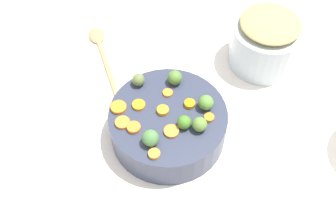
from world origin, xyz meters
name	(u,v)px	position (x,y,z in m)	size (l,w,h in m)	color
tabletop	(182,145)	(0.00, 0.00, 0.01)	(2.40, 2.40, 0.02)	white
serving_bowl_carrots	(168,125)	(-0.03, -0.03, 0.07)	(0.30, 0.30, 0.09)	#30374B
metal_pot	(265,44)	(-0.23, 0.30, 0.09)	(0.20, 0.20, 0.13)	#B1BEC2
stuffing_mound	(271,23)	(-0.23, 0.30, 0.17)	(0.17, 0.17, 0.03)	tan
carrot_slice_0	(154,154)	(0.07, -0.09, 0.12)	(0.03, 0.03, 0.01)	orange
carrot_slice_1	(163,110)	(-0.05, -0.04, 0.12)	(0.03, 0.03, 0.01)	orange
carrot_slice_2	(139,105)	(-0.08, -0.10, 0.12)	(0.03, 0.03, 0.01)	orange
carrot_slice_3	(168,93)	(-0.10, -0.02, 0.11)	(0.03, 0.03, 0.01)	orange
carrot_slice_4	(119,107)	(-0.08, -0.15, 0.12)	(0.04, 0.04, 0.01)	orange
carrot_slice_5	(123,123)	(-0.03, -0.14, 0.12)	(0.04, 0.04, 0.01)	orange
carrot_slice_6	(190,104)	(-0.05, 0.03, 0.12)	(0.03, 0.03, 0.01)	orange
carrot_slice_7	(209,117)	(0.00, 0.07, 0.12)	(0.03, 0.03, 0.01)	orange
carrot_slice_8	(134,127)	(-0.01, -0.12, 0.12)	(0.03, 0.03, 0.01)	orange
carrot_slice_9	(171,131)	(0.02, -0.03, 0.12)	(0.04, 0.04, 0.01)	orange
brussels_sprout_0	(183,122)	(0.01, 0.00, 0.13)	(0.03, 0.03, 0.03)	#437B25
brussels_sprout_1	(206,103)	(-0.04, 0.07, 0.13)	(0.04, 0.04, 0.04)	#558636
brussels_sprout_2	(138,80)	(-0.15, -0.08, 0.13)	(0.03, 0.03, 0.03)	#5E6F3B
brussels_sprout_3	(175,78)	(-0.13, 0.01, 0.13)	(0.04, 0.04, 0.04)	#4F7830
brussels_sprout_4	(151,138)	(0.04, -0.09, 0.13)	(0.04, 0.04, 0.04)	#487940
brussels_sprout_5	(200,124)	(0.02, 0.03, 0.13)	(0.04, 0.04, 0.04)	#5B7F36
wooden_spoon	(101,47)	(-0.38, -0.16, 0.03)	(0.29, 0.06, 0.01)	tan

